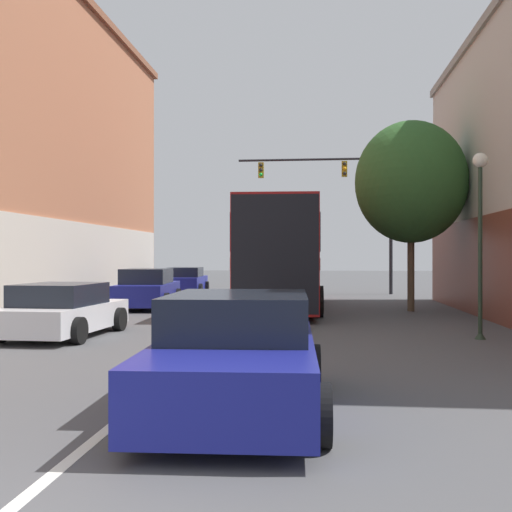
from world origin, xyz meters
name	(u,v)px	position (x,y,z in m)	size (l,w,h in m)	color
lane_center_line	(244,317)	(0.00, 16.28, 0.00)	(0.14, 44.56, 0.01)	silver
bus	(281,252)	(0.96, 20.02, 2.10)	(3.12, 11.82, 3.76)	maroon
hatchback_foreground	(237,355)	(1.32, 4.78, 0.69)	(2.29, 4.37, 1.45)	navy
parked_car_left_near	(148,289)	(-4.00, 19.22, 0.70)	(2.31, 4.72, 1.48)	navy
parked_car_left_mid	(186,282)	(-4.23, 26.86, 0.67)	(2.13, 4.27, 1.39)	navy
parked_car_left_far	(63,311)	(-3.78, 11.19, 0.61)	(2.22, 4.00, 1.28)	silver
traffic_signal_gantry	(347,193)	(3.86, 28.55, 5.23)	(7.97, 0.36, 7.28)	black
street_lamp	(480,224)	(6.10, 11.73, 2.68)	(0.34, 0.34, 4.34)	#233323
street_tree_near	(411,182)	(5.61, 18.90, 4.55)	(3.92, 3.53, 6.72)	brown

